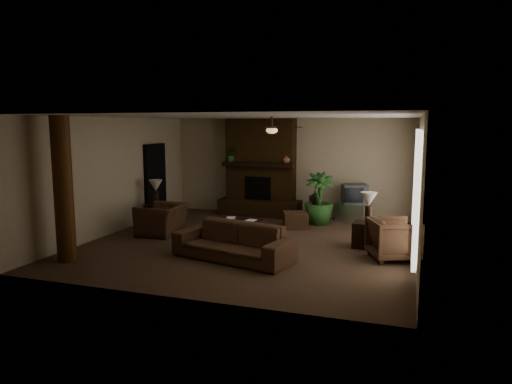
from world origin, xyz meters
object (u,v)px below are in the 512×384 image
(floor_vase, at_px, (315,206))
(lamp_left, at_px, (156,187))
(sofa, at_px, (233,236))
(tv_stand, at_px, (353,212))
(coffee_table, at_px, (239,221))
(side_table_right, at_px, (365,235))
(side_table_left, at_px, (157,214))
(armchair_right, at_px, (394,237))
(lamp_right, at_px, (369,201))
(ottoman, at_px, (295,220))
(armchair_left, at_px, (162,215))
(floor_plant, at_px, (319,210))
(log_column, at_px, (63,189))

(floor_vase, distance_m, lamp_left, 4.31)
(sofa, distance_m, tv_stand, 4.79)
(sofa, distance_m, coffee_table, 1.84)
(side_table_right, bearing_deg, tv_stand, 102.06)
(tv_stand, xyz_separation_m, side_table_left, (-4.89, -2.07, 0.03))
(armchair_right, distance_m, coffee_table, 3.61)
(lamp_right, bearing_deg, coffee_table, -179.86)
(ottoman, bearing_deg, coffee_table, -126.82)
(armchair_left, bearing_deg, sofa, 57.84)
(side_table_left, relative_size, lamp_right, 0.85)
(lamp_right, bearing_deg, floor_vase, 124.51)
(coffee_table, distance_m, side_table_right, 2.92)
(armchair_right, height_order, floor_plant, armchair_right)
(log_column, xyz_separation_m, side_table_right, (5.42, 2.84, -1.12))
(log_column, relative_size, floor_plant, 2.05)
(armchair_left, height_order, floor_vase, armchair_left)
(side_table_left, xyz_separation_m, side_table_right, (5.47, -0.63, 0.00))
(sofa, xyz_separation_m, lamp_left, (-3.07, 2.32, 0.53))
(lamp_left, xyz_separation_m, lamp_right, (5.49, -0.56, 0.00))
(lamp_left, bearing_deg, side_table_right, -6.14)
(armchair_left, bearing_deg, lamp_left, -144.26)
(lamp_left, relative_size, side_table_right, 1.18)
(tv_stand, relative_size, lamp_right, 1.31)
(armchair_left, height_order, lamp_right, lamp_right)
(coffee_table, bearing_deg, armchair_right, -12.60)
(sofa, height_order, floor_plant, sofa)
(floor_plant, bearing_deg, tv_stand, 38.46)
(lamp_right, bearing_deg, lamp_left, 174.21)
(ottoman, height_order, lamp_right, lamp_right)
(armchair_left, xyz_separation_m, armchair_right, (5.37, -0.45, -0.04))
(armchair_left, xyz_separation_m, coffee_table, (1.85, 0.33, -0.11))
(side_table_left, bearing_deg, lamp_right, -6.25)
(sofa, bearing_deg, ottoman, 94.99)
(log_column, xyz_separation_m, armchair_left, (0.66, 2.53, -0.92))
(tv_stand, bearing_deg, sofa, -89.81)
(sofa, bearing_deg, lamp_left, 156.83)
(floor_plant, bearing_deg, lamp_right, -54.22)
(armchair_left, relative_size, ottoman, 1.85)
(log_column, xyz_separation_m, lamp_left, (-0.03, 3.43, -0.40))
(lamp_left, bearing_deg, sofa, -37.06)
(floor_vase, height_order, side_table_left, floor_vase)
(sofa, relative_size, tv_stand, 2.82)
(armchair_right, bearing_deg, side_table_left, 54.10)
(log_column, relative_size, side_table_left, 5.09)
(sofa, bearing_deg, coffee_table, 121.11)
(side_table_left, bearing_deg, ottoman, 12.16)
(sofa, bearing_deg, armchair_left, 163.16)
(floor_vase, bearing_deg, coffee_table, -119.90)
(log_column, xyz_separation_m, sofa, (3.05, 1.11, -0.93))
(armchair_left, xyz_separation_m, lamp_left, (-0.68, 0.90, 0.52))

